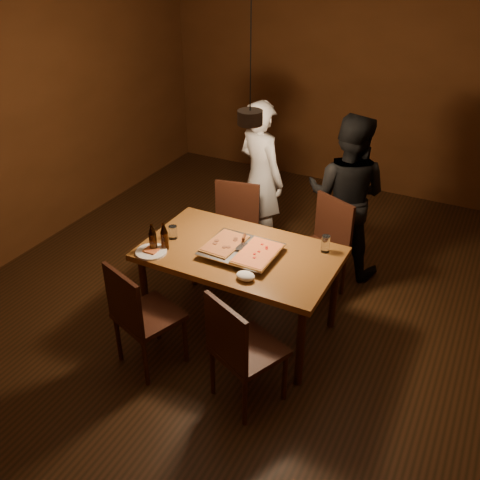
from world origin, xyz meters
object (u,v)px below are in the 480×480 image
at_px(chair_far_left, 234,222).
at_px(pizza_tray, 241,251).
at_px(beer_bottle_a, 153,238).
at_px(diner_white, 261,178).
at_px(chair_far_right, 324,239).
at_px(diner_dark, 346,196).
at_px(dining_table, 240,259).
at_px(chair_near_right, 239,343).
at_px(pendant_lamp, 250,116).
at_px(plate_slice, 151,252).
at_px(beer_bottle_b, 164,236).
at_px(chair_near_left, 138,309).

relative_size(chair_far_left, pizza_tray, 0.90).
relative_size(beer_bottle_a, diner_white, 0.15).
height_order(beer_bottle_a, diner_white, diner_white).
distance_m(chair_far_right, diner_dark, 0.49).
distance_m(beer_bottle_a, diner_white, 1.56).
bearing_deg(dining_table, beer_bottle_a, -153.87).
height_order(chair_far_left, chair_near_right, same).
height_order(dining_table, pendant_lamp, pendant_lamp).
xyz_separation_m(diner_dark, pendant_lamp, (-0.46, -1.08, 0.99)).
bearing_deg(chair_far_right, dining_table, 88.62).
distance_m(dining_table, chair_far_left, 0.86).
bearing_deg(diner_dark, chair_far_left, 29.63).
bearing_deg(plate_slice, diner_white, 83.70).
distance_m(dining_table, diner_white, 1.33).
distance_m(beer_bottle_b, diner_white, 1.49).
xyz_separation_m(beer_bottle_b, diner_dark, (0.98, 1.49, -0.09)).
height_order(chair_near_left, diner_white, diner_white).
bearing_deg(dining_table, chair_far_right, 63.86).
bearing_deg(chair_near_left, chair_near_right, 20.22).
relative_size(beer_bottle_a, diner_dark, 0.15).
bearing_deg(pendant_lamp, diner_dark, 66.93).
bearing_deg(beer_bottle_b, dining_table, 23.72).
bearing_deg(diner_white, pizza_tray, 132.37).
relative_size(chair_far_left, beer_bottle_b, 2.20).
bearing_deg(chair_far_right, diner_dark, -70.19).
distance_m(pizza_tray, plate_slice, 0.69).
xyz_separation_m(chair_near_right, diner_white, (-0.78, 1.98, 0.24)).
height_order(dining_table, beer_bottle_b, beer_bottle_b).
relative_size(chair_far_right, diner_white, 0.36).
xyz_separation_m(chair_far_left, diner_dark, (0.88, 0.53, 0.24)).
relative_size(chair_near_right, pendant_lamp, 0.50).
xyz_separation_m(chair_far_right, chair_near_right, (-0.04, -1.55, 0.00)).
bearing_deg(diner_white, dining_table, 131.72).
relative_size(beer_bottle_a, pendant_lamp, 0.21).
height_order(dining_table, pizza_tray, pizza_tray).
bearing_deg(pizza_tray, beer_bottle_a, -162.51).
height_order(chair_near_right, plate_slice, chair_near_right).
relative_size(dining_table, chair_far_right, 2.69).
bearing_deg(beer_bottle_b, diner_dark, 56.80).
bearing_deg(beer_bottle_b, pendant_lamp, 38.72).
height_order(dining_table, chair_far_right, chair_far_right).
relative_size(chair_far_left, chair_near_right, 0.89).
bearing_deg(chair_far_left, beer_bottle_b, 72.77).
bearing_deg(beer_bottle_a, chair_far_right, 48.17).
relative_size(beer_bottle_b, diner_dark, 0.15).
xyz_separation_m(dining_table, chair_near_right, (0.36, -0.72, -0.14)).
bearing_deg(pendant_lamp, chair_far_right, 56.97).
distance_m(plate_slice, diner_white, 1.59).
relative_size(chair_far_right, beer_bottle_a, 2.45).
xyz_separation_m(pizza_tray, pendant_lamp, (-0.04, 0.21, 0.99)).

